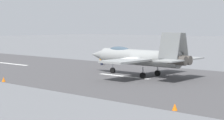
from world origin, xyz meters
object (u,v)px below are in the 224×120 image
Objects in this scene: marker_cone_near at (175,107)px; marker_cone_mid at (4,79)px; fighter_jet at (139,57)px; crew_person at (102,60)px.

marker_cone_near is 22.80m from marker_cone_mid.
fighter_jet is 9.48× the size of crew_person.
fighter_jet is 28.91× the size of marker_cone_mid.
marker_cone_mid is (8.83, 14.31, -2.21)m from fighter_jet.
crew_person is (12.79, -7.02, -1.65)m from fighter_jet.
marker_cone_mid is at bearing 100.53° from crew_person.
crew_person reaches higher than marker_cone_near.
crew_person is at bearing -79.47° from marker_cone_mid.
marker_cone_near is at bearing 134.32° from fighter_jet.
fighter_jet is at bearing -45.68° from marker_cone_near.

